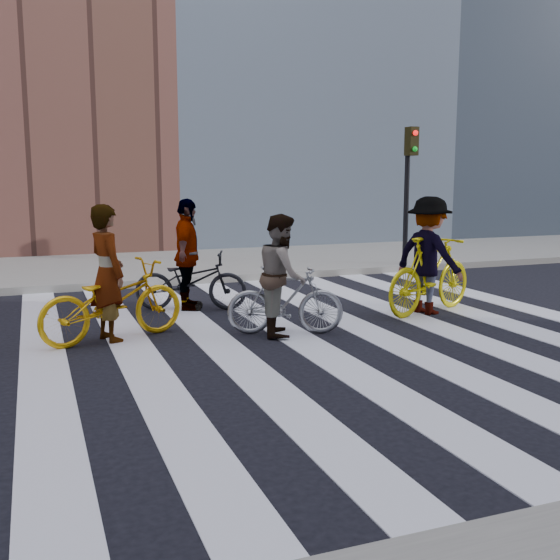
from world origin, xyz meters
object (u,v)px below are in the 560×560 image
bike_yellow_right (430,275)px  bike_dark_rear (191,281)px  traffic_signal (409,173)px  rider_left (107,273)px  bike_yellow_left (112,301)px  bike_silver_mid (285,300)px  rider_right (429,256)px  rider_rear (187,255)px  rider_mid (282,275)px

bike_yellow_right → bike_dark_rear: bearing=45.1°
traffic_signal → rider_left: 8.72m
bike_yellow_left → bike_yellow_right: bearing=-108.7°
traffic_signal → bike_silver_mid: traffic_signal is taller
rider_right → rider_left: bearing=69.8°
bike_yellow_left → rider_right: (4.99, 0.01, 0.41)m
rider_rear → traffic_signal: bearing=-44.4°
bike_yellow_left → rider_mid: rider_mid is taller
rider_mid → bike_yellow_right: bearing=-60.5°
bike_yellow_right → rider_right: rider_right is taller
rider_left → bike_yellow_right: bearing=-108.7°
bike_silver_mid → rider_rear: (-0.90, 2.15, 0.43)m
rider_mid → rider_rear: bearing=40.6°
bike_dark_rear → bike_silver_mid: bearing=-138.0°
rider_left → rider_mid: 2.37m
rider_mid → rider_left: bearing=96.8°
rider_right → rider_rear: rider_right is taller
bike_yellow_right → rider_mid: (-2.78, -0.51, 0.22)m
bike_yellow_left → bike_silver_mid: bike_yellow_left is taller
bike_dark_rear → rider_mid: bearing=-139.2°
bike_yellow_right → rider_right: bearing=69.7°
bike_silver_mid → rider_rear: bearing=41.8°
rider_mid → bike_dark_rear: bearing=39.5°
bike_yellow_left → rider_left: size_ratio=1.11×
bike_silver_mid → bike_yellow_right: (2.73, 0.51, 0.14)m
bike_silver_mid → rider_left: rider_left is taller
traffic_signal → bike_yellow_left: size_ratio=1.62×
bike_yellow_left → rider_left: bearing=71.2°
rider_right → rider_rear: size_ratio=1.02×
bike_silver_mid → bike_yellow_right: size_ratio=0.78×
rider_left → rider_right: size_ratio=0.98×
bike_yellow_right → bike_dark_rear: (-3.58, 1.64, -0.14)m
traffic_signal → rider_left: (-7.38, -4.44, -1.36)m
rider_mid → rider_right: 2.78m
bike_dark_rear → rider_right: (3.53, -1.64, 0.46)m
traffic_signal → bike_yellow_right: traffic_signal is taller
bike_yellow_left → bike_dark_rear: 2.20m
bike_yellow_left → rider_left: (-0.05, 0.00, 0.38)m
bike_silver_mid → rider_left: 2.45m
bike_silver_mid → rider_right: rider_right is taller
traffic_signal → bike_silver_mid: bearing=-135.4°
bike_silver_mid → rider_mid: rider_mid is taller
rider_mid → rider_rear: rider_rear is taller
rider_rear → rider_right: bearing=-94.2°
rider_rear → bike_dark_rear: bearing=-69.6°
traffic_signal → rider_mid: size_ratio=1.96×
rider_right → traffic_signal: bearing=-48.1°
traffic_signal → bike_dark_rear: traffic_signal is taller
bike_silver_mid → bike_dark_rear: (-0.85, 2.15, -0.00)m
bike_yellow_right → rider_left: size_ratio=1.13×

